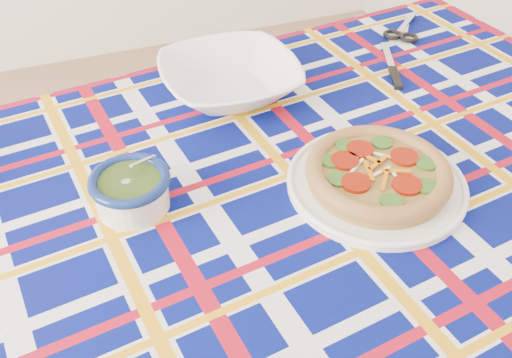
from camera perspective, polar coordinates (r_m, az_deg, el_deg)
name	(u,v)px	position (r m, az deg, el deg)	size (l,w,h in m)	color
dining_table	(265,240)	(1.05, 0.88, -6.16)	(1.86, 1.30, 0.81)	brown
tablecloth	(265,230)	(1.03, 0.90, -5.15)	(1.76, 1.12, 0.11)	#050D5F
main_focaccia_plate	(378,173)	(1.03, 12.10, 0.60)	(0.33, 0.33, 0.06)	olive
pesto_bowl	(131,188)	(0.99, -12.42, -0.90)	(0.14, 0.14, 0.08)	#1F340E
serving_bowl	(230,79)	(1.27, -2.62, 9.98)	(0.30, 0.30, 0.07)	white
table_knife	(388,56)	(1.46, 13.11, 11.89)	(0.24, 0.02, 0.01)	silver
kitchen_scissors	(407,23)	(1.63, 14.83, 14.81)	(0.20, 0.10, 0.02)	silver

